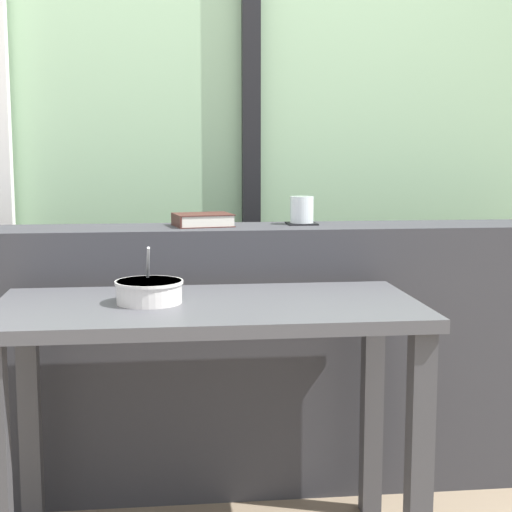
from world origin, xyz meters
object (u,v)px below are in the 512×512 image
Objects in this scene: soup_bowl at (149,291)px; breakfast_table at (209,350)px; juice_glass at (302,210)px; closed_book at (202,220)px; coaster_square at (302,224)px.

breakfast_table is at bearing -4.67° from soup_bowl.
closed_book is at bearing -176.96° from juice_glass.
coaster_square is 0.48× the size of closed_book.
breakfast_table is 12.76× the size of juice_glass.
closed_book is at bearing 88.87° from breakfast_table.
closed_book is 1.14× the size of soup_bowl.
coaster_square reaches higher than breakfast_table.
breakfast_table is 6.23× the size of soup_bowl.
juice_glass is at bearing 45.51° from soup_bowl.
breakfast_table is 0.71m from juice_glass.
soup_bowl is (-0.17, -0.50, -0.15)m from closed_book.
closed_book reaches higher than coaster_square.
soup_bowl is (-0.50, -0.51, -0.13)m from coaster_square.
juice_glass is at bearing 56.62° from breakfast_table.
breakfast_table is at bearing -123.38° from coaster_square.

